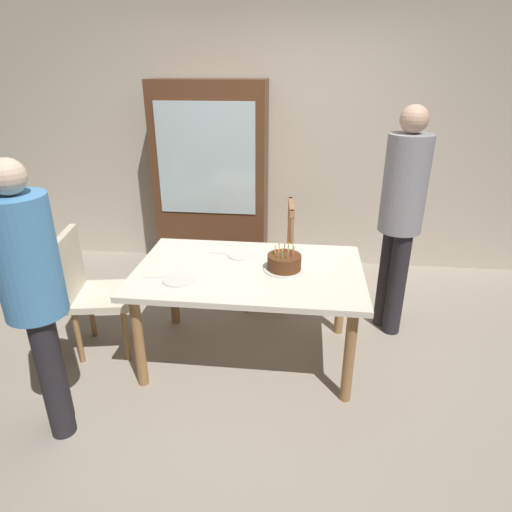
{
  "coord_description": "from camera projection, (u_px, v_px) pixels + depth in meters",
  "views": [
    {
      "loc": [
        0.36,
        -2.71,
        2.02
      ],
      "look_at": [
        0.05,
        0.0,
        0.82
      ],
      "focal_mm": 30.71,
      "sensor_mm": 36.0,
      "label": 1
    }
  ],
  "objects": [
    {
      "name": "ground",
      "position": [
        249.0,
        355.0,
        3.31
      ],
      "size": [
        6.4,
        6.4,
        0.0
      ],
      "primitive_type": "plane",
      "color": "#9E9384"
    },
    {
      "name": "back_wall",
      "position": [
        272.0,
        141.0,
        4.48
      ],
      "size": [
        6.4,
        0.1,
        2.6
      ],
      "primitive_type": "cube",
      "color": "beige",
      "rests_on": "ground"
    },
    {
      "name": "dining_table",
      "position": [
        249.0,
        280.0,
        3.06
      ],
      "size": [
        1.57,
        0.99,
        0.72
      ],
      "color": "silver",
      "rests_on": "ground"
    },
    {
      "name": "birthday_cake",
      "position": [
        284.0,
        263.0,
        2.98
      ],
      "size": [
        0.28,
        0.28,
        0.18
      ],
      "color": "silver",
      "rests_on": "dining_table"
    },
    {
      "name": "plate_near_celebrant",
      "position": [
        179.0,
        279.0,
        2.86
      ],
      "size": [
        0.22,
        0.22,
        0.01
      ],
      "primitive_type": "cylinder",
      "color": "silver",
      "rests_on": "dining_table"
    },
    {
      "name": "plate_far_side",
      "position": [
        242.0,
        255.0,
        3.23
      ],
      "size": [
        0.22,
        0.22,
        0.01
      ],
      "primitive_type": "cylinder",
      "color": "silver",
      "rests_on": "dining_table"
    },
    {
      "name": "fork_near_celebrant",
      "position": [
        156.0,
        278.0,
        2.89
      ],
      "size": [
        0.18,
        0.04,
        0.01
      ],
      "primitive_type": "cube",
      "rotation": [
        0.0,
        0.0,
        0.14
      ],
      "color": "silver",
      "rests_on": "dining_table"
    },
    {
      "name": "fork_far_side",
      "position": [
        221.0,
        254.0,
        3.26
      ],
      "size": [
        0.18,
        0.03,
        0.01
      ],
      "primitive_type": "cube",
      "rotation": [
        0.0,
        0.0,
        -0.08
      ],
      "color": "silver",
      "rests_on": "dining_table"
    },
    {
      "name": "chair_spindle_back",
      "position": [
        270.0,
        257.0,
        3.87
      ],
      "size": [
        0.47,
        0.47,
        0.95
      ],
      "color": "#9E7042",
      "rests_on": "ground"
    },
    {
      "name": "chair_upholstered",
      "position": [
        90.0,
        286.0,
        3.19
      ],
      "size": [
        0.51,
        0.51,
        0.95
      ],
      "color": "beige",
      "rests_on": "ground"
    },
    {
      "name": "person_celebrant",
      "position": [
        33.0,
        290.0,
        2.31
      ],
      "size": [
        0.32,
        0.32,
        1.62
      ],
      "color": "#262328",
      "rests_on": "ground"
    },
    {
      "name": "person_guest",
      "position": [
        401.0,
        211.0,
        3.27
      ],
      "size": [
        0.32,
        0.32,
        1.77
      ],
      "color": "#262328",
      "rests_on": "ground"
    },
    {
      "name": "china_cabinet",
      "position": [
        212.0,
        180.0,
        4.41
      ],
      "size": [
        1.1,
        0.45,
        1.9
      ],
      "color": "#56331E",
      "rests_on": "ground"
    }
  ]
}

